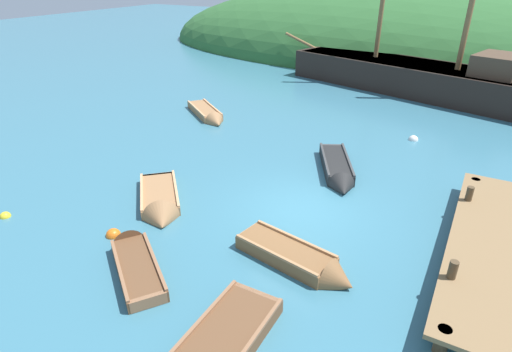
% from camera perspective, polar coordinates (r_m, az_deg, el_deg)
% --- Properties ---
extents(ground_plane, '(120.00, 120.00, 0.00)m').
position_cam_1_polar(ground_plane, '(13.41, 6.25, -4.61)').
color(ground_plane, teal).
extents(shore_hill, '(48.45, 22.82, 11.67)m').
position_cam_1_polar(shore_hill, '(41.40, 19.76, 15.66)').
color(shore_hill, '#2D602D').
rests_on(shore_hill, ground).
extents(sailing_ship, '(18.41, 8.00, 12.38)m').
position_cam_1_polar(sailing_ship, '(27.89, 21.21, 11.95)').
color(sailing_ship, black).
rests_on(sailing_ship, ground).
extents(rowboat_portside, '(3.12, 3.19, 1.13)m').
position_cam_1_polar(rowboat_portside, '(13.79, -13.01, -3.82)').
color(rowboat_portside, '#9E7047').
rests_on(rowboat_portside, ground).
extents(rowboat_near_dock, '(3.15, 2.61, 0.90)m').
position_cam_1_polar(rowboat_near_dock, '(11.50, -16.32, -11.06)').
color(rowboat_near_dock, brown).
rests_on(rowboat_near_dock, ground).
extents(rowboat_center, '(3.45, 1.55, 0.95)m').
position_cam_1_polar(rowboat_center, '(11.02, 6.08, -11.63)').
color(rowboat_center, brown).
rests_on(rowboat_center, ground).
extents(rowboat_far, '(3.60, 2.98, 0.92)m').
position_cam_1_polar(rowboat_far, '(21.78, -6.60, 8.30)').
color(rowboat_far, '#9E7047').
rests_on(rowboat_far, ground).
extents(rowboat_outer_left, '(2.55, 3.78, 0.92)m').
position_cam_1_polar(rowboat_outer_left, '(15.77, 11.12, 0.67)').
color(rowboat_outer_left, black).
rests_on(rowboat_outer_left, ground).
extents(buoy_yellow, '(0.33, 0.33, 0.33)m').
position_cam_1_polar(buoy_yellow, '(15.14, -31.15, -4.80)').
color(buoy_yellow, yellow).
rests_on(buoy_yellow, ground).
extents(buoy_orange, '(0.43, 0.43, 0.43)m').
position_cam_1_polar(buoy_orange, '(12.82, -18.98, -7.73)').
color(buoy_orange, orange).
rests_on(buoy_orange, ground).
extents(buoy_red, '(0.29, 0.29, 0.29)m').
position_cam_1_polar(buoy_red, '(24.45, -7.06, 10.09)').
color(buoy_red, red).
rests_on(buoy_red, ground).
extents(buoy_white, '(0.43, 0.43, 0.43)m').
position_cam_1_polar(buoy_white, '(19.99, 20.77, 4.65)').
color(buoy_white, white).
rests_on(buoy_white, ground).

